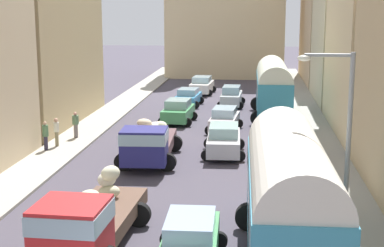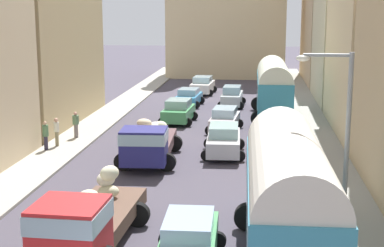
{
  "view_description": "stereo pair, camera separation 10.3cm",
  "coord_description": "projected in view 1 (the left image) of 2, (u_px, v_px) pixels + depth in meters",
  "views": [
    {
      "loc": [
        3.51,
        -12.29,
        8.04
      ],
      "look_at": [
        0.0,
        19.71,
        1.49
      ],
      "focal_mm": 54.77,
      "sensor_mm": 36.0,
      "label": 1
    },
    {
      "loc": [
        3.61,
        -12.27,
        8.04
      ],
      "look_at": [
        0.0,
        19.71,
        1.49
      ],
      "focal_mm": 54.77,
      "sensor_mm": 36.0,
      "label": 2
    }
  ],
  "objects": [
    {
      "name": "car_2",
      "position": [
        202.0,
        85.0,
        53.46
      ],
      "size": [
        2.49,
        4.06,
        1.62
      ],
      "color": "silver",
      "rests_on": "ground"
    },
    {
      "name": "cargo_truck_0",
      "position": [
        86.0,
        220.0,
        18.86
      ],
      "size": [
        3.11,
        6.84,
        2.34
      ],
      "color": "red",
      "rests_on": "ground"
    },
    {
      "name": "building_left_2",
      "position": [
        40.0,
        41.0,
        39.48
      ],
      "size": [
        5.02,
        13.48,
        11.26
      ],
      "color": "tan",
      "rests_on": "ground"
    },
    {
      "name": "ground_plane",
      "position": [
        204.0,
        124.0,
        40.25
      ],
      "size": [
        154.0,
        154.0,
        0.0
      ],
      "primitive_type": "plane",
      "color": "#453F4B"
    },
    {
      "name": "car_3",
      "position": [
        190.0,
        242.0,
        18.22
      ],
      "size": [
        2.36,
        4.38,
        1.6
      ],
      "color": "#4A9559",
      "rests_on": "ground"
    },
    {
      "name": "sidewalk_left",
      "position": [
        101.0,
        121.0,
        41.01
      ],
      "size": [
        2.5,
        70.0,
        0.14
      ],
      "primitive_type": "cube",
      "color": "#A39E92",
      "rests_on": "ground"
    },
    {
      "name": "distant_church",
      "position": [
        226.0,
        23.0,
        65.99
      ],
      "size": [
        13.02,
        7.53,
        17.48
      ],
      "color": "#D3BA8E",
      "rests_on": "ground"
    },
    {
      "name": "car_4",
      "position": [
        224.0,
        140.0,
        31.79
      ],
      "size": [
        2.43,
        4.41,
        1.66
      ],
      "color": "silver",
      "rests_on": "ground"
    },
    {
      "name": "pedestrian_2",
      "position": [
        56.0,
        131.0,
        33.12
      ],
      "size": [
        0.41,
        0.41,
        1.77
      ],
      "color": "#807452",
      "rests_on": "ground"
    },
    {
      "name": "car_6",
      "position": [
        231.0,
        96.0,
        46.88
      ],
      "size": [
        2.2,
        3.97,
        1.66
      ],
      "color": "silver",
      "rests_on": "ground"
    },
    {
      "name": "sidewalk_right",
      "position": [
        310.0,
        125.0,
        39.46
      ],
      "size": [
        2.5,
        70.0,
        0.14
      ],
      "primitive_type": "cube",
      "color": "#9B9A91",
      "rests_on": "ground"
    },
    {
      "name": "car_5",
      "position": [
        225.0,
        119.0,
        37.68
      ],
      "size": [
        2.36,
        4.12,
        1.56
      ],
      "color": "silver",
      "rests_on": "ground"
    },
    {
      "name": "parked_bus_0",
      "position": [
        289.0,
        193.0,
        17.91
      ],
      "size": [
        3.47,
        9.34,
        4.3
      ],
      "color": "teal",
      "rests_on": "ground"
    },
    {
      "name": "parked_bus_1",
      "position": [
        273.0,
        86.0,
        42.03
      ],
      "size": [
        3.25,
        9.5,
        4.14
      ],
      "color": "teal",
      "rests_on": "ground"
    },
    {
      "name": "building_right_3",
      "position": [
        349.0,
        44.0,
        48.46
      ],
      "size": [
        5.2,
        10.4,
        9.74
      ],
      "color": "beige",
      "rests_on": "ground"
    },
    {
      "name": "building_right_2",
      "position": [
        383.0,
        52.0,
        36.64
      ],
      "size": [
        6.43,
        12.04,
        10.17
      ],
      "color": "beige",
      "rests_on": "ground"
    },
    {
      "name": "car_1",
      "position": [
        188.0,
        97.0,
        47.16
      ],
      "size": [
        2.41,
        3.83,
        1.42
      ],
      "color": "#3E96CA",
      "rests_on": "ground"
    },
    {
      "name": "building_right_4",
      "position": [
        334.0,
        12.0,
        60.74
      ],
      "size": [
        6.58,
        14.39,
        14.49
      ],
      "color": "tan",
      "rests_on": "ground"
    },
    {
      "name": "car_0",
      "position": [
        178.0,
        111.0,
        40.39
      ],
      "size": [
        2.48,
        3.9,
        1.64
      ],
      "color": "#449959",
      "rests_on": "ground"
    },
    {
      "name": "pedestrian_3",
      "position": [
        46.0,
        135.0,
        32.23
      ],
      "size": [
        0.42,
        0.42,
        1.75
      ],
      "color": "#2D283A",
      "rests_on": "ground"
    },
    {
      "name": "pedestrian_1",
      "position": [
        76.0,
        124.0,
        35.29
      ],
      "size": [
        0.49,
        0.49,
        1.71
      ],
      "color": "slate",
      "rests_on": "ground"
    },
    {
      "name": "streetlamp_near",
      "position": [
        341.0,
        136.0,
        18.66
      ],
      "size": [
        1.79,
        0.28,
        6.6
      ],
      "color": "gray",
      "rests_on": "ground"
    },
    {
      "name": "cargo_truck_1",
      "position": [
        149.0,
        142.0,
        29.93
      ],
      "size": [
        3.27,
        6.77,
        2.16
      ],
      "color": "navy",
      "rests_on": "ground"
    }
  ]
}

